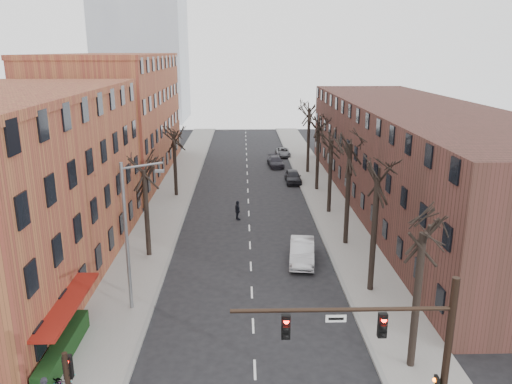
{
  "coord_description": "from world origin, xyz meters",
  "views": [
    {
      "loc": [
        -0.49,
        -16.87,
        14.93
      ],
      "look_at": [
        0.51,
        21.4,
        4.0
      ],
      "focal_mm": 35.0,
      "sensor_mm": 36.0,
      "label": 1
    }
  ],
  "objects": [
    {
      "name": "tree_right_d",
      "position": [
        7.6,
        28.0,
        0.0
      ],
      "size": [
        5.2,
        5.2,
        10.0
      ],
      "primitive_type": null,
      "color": "black",
      "rests_on": "ground"
    },
    {
      "name": "building_left_near",
      "position": [
        -16.0,
        15.0,
        6.0
      ],
      "size": [
        12.0,
        26.0,
        12.0
      ],
      "primitive_type": "cube",
      "color": "brown",
      "rests_on": "ground"
    },
    {
      "name": "parked_car_mid",
      "position": [
        3.8,
        47.64,
        0.66
      ],
      "size": [
        2.22,
        4.7,
        1.32
      ],
      "primitive_type": "imported",
      "rotation": [
        0.0,
        0.0,
        0.08
      ],
      "color": "black",
      "rests_on": "ground"
    },
    {
      "name": "tree_left_a",
      "position": [
        -7.6,
        18.0,
        0.0
      ],
      "size": [
        5.2,
        5.2,
        9.5
      ],
      "primitive_type": null,
      "color": "black",
      "rests_on": "ground"
    },
    {
      "name": "parked_car_near",
      "position": [
        5.3,
        39.33,
        0.74
      ],
      "size": [
        1.79,
        4.37,
        1.48
      ],
      "primitive_type": "imported",
      "rotation": [
        0.0,
        0.0,
        0.01
      ],
      "color": "black",
      "rests_on": "ground"
    },
    {
      "name": "tree_right_c",
      "position": [
        7.6,
        20.0,
        0.0
      ],
      "size": [
        5.2,
        5.2,
        11.6
      ],
      "primitive_type": null,
      "color": "black",
      "rests_on": "ground"
    },
    {
      "name": "sidewalk_right",
      "position": [
        8.0,
        35.0,
        0.07
      ],
      "size": [
        4.0,
        90.0,
        0.15
      ],
      "primitive_type": "cube",
      "color": "gray",
      "rests_on": "ground"
    },
    {
      "name": "building_right",
      "position": [
        16.0,
        30.0,
        5.0
      ],
      "size": [
        12.0,
        50.0,
        10.0
      ],
      "primitive_type": "cube",
      "color": "#4A2822",
      "rests_on": "ground"
    },
    {
      "name": "tree_right_e",
      "position": [
        7.6,
        36.0,
        0.0
      ],
      "size": [
        5.2,
        5.2,
        10.8
      ],
      "primitive_type": null,
      "color": "black",
      "rests_on": "ground"
    },
    {
      "name": "hedge",
      "position": [
        -9.5,
        5.0,
        0.65
      ],
      "size": [
        0.8,
        6.0,
        1.0
      ],
      "primitive_type": "cube",
      "color": "black",
      "rests_on": "sidewalk_left"
    },
    {
      "name": "sidewalk_left",
      "position": [
        -8.0,
        35.0,
        0.07
      ],
      "size": [
        4.0,
        90.0,
        0.15
      ],
      "primitive_type": "cube",
      "color": "gray",
      "rests_on": "ground"
    },
    {
      "name": "tree_right_f",
      "position": [
        7.6,
        44.0,
        0.0
      ],
      "size": [
        5.2,
        5.2,
        11.6
      ],
      "primitive_type": null,
      "color": "black",
      "rests_on": "ground"
    },
    {
      "name": "building_left_far",
      "position": [
        -16.0,
        44.0,
        7.0
      ],
      "size": [
        12.0,
        28.0,
        14.0
      ],
      "primitive_type": "cube",
      "color": "brown",
      "rests_on": "ground"
    },
    {
      "name": "bicycle",
      "position": [
        -8.57,
        2.37,
        0.6
      ],
      "size": [
        1.81,
        1.22,
        0.9
      ],
      "primitive_type": "imported",
      "rotation": [
        0.0,
        0.0,
        1.17
      ],
      "color": "gray",
      "rests_on": "sidewalk_left"
    },
    {
      "name": "silver_sedan",
      "position": [
        3.75,
        16.71,
        0.81
      ],
      "size": [
        2.29,
        5.1,
        1.62
      ],
      "primitive_type": "imported",
      "rotation": [
        0.0,
        0.0,
        -0.12
      ],
      "color": "#AFB1B6",
      "rests_on": "ground"
    },
    {
      "name": "signal_mast_arm",
      "position": [
        5.45,
        -1.0,
        4.4
      ],
      "size": [
        8.14,
        0.3,
        7.2
      ],
      "color": "black",
      "rests_on": "ground"
    },
    {
      "name": "parked_car_far",
      "position": [
        5.3,
        54.39,
        0.59
      ],
      "size": [
        2.02,
        4.29,
        1.19
      ],
      "primitive_type": "imported",
      "rotation": [
        0.0,
        0.0,
        0.01
      ],
      "color": "#585A5F",
      "rests_on": "ground"
    },
    {
      "name": "streetlight",
      "position": [
        -7.03,
        10.0,
        5.01
      ],
      "size": [
        2.45,
        0.22,
        9.03
      ],
      "color": "slate",
      "rests_on": "ground"
    },
    {
      "name": "tree_right_a",
      "position": [
        7.6,
        4.0,
        0.0
      ],
      "size": [
        5.2,
        5.2,
        10.0
      ],
      "primitive_type": null,
      "color": "black",
      "rests_on": "ground"
    },
    {
      "name": "pedestrian_crossing",
      "position": [
        -1.04,
        26.19,
        0.91
      ],
      "size": [
        0.8,
        1.15,
        1.82
      ],
      "primitive_type": "imported",
      "rotation": [
        0.0,
        0.0,
        1.94
      ],
      "color": "black",
      "rests_on": "ground"
    },
    {
      "name": "awning_left",
      "position": [
        -9.4,
        6.0,
        0.0
      ],
      "size": [
        1.2,
        7.0,
        0.15
      ],
      "primitive_type": "cube",
      "color": "maroon",
      "rests_on": "ground"
    },
    {
      "name": "tree_right_b",
      "position": [
        7.6,
        12.0,
        0.0
      ],
      "size": [
        5.2,
        5.2,
        10.8
      ],
      "primitive_type": null,
      "color": "black",
      "rests_on": "ground"
    },
    {
      "name": "tree_left_b",
      "position": [
        -7.6,
        34.0,
        0.0
      ],
      "size": [
        5.2,
        5.2,
        9.5
      ],
      "primitive_type": null,
      "color": "black",
      "rests_on": "ground"
    }
  ]
}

